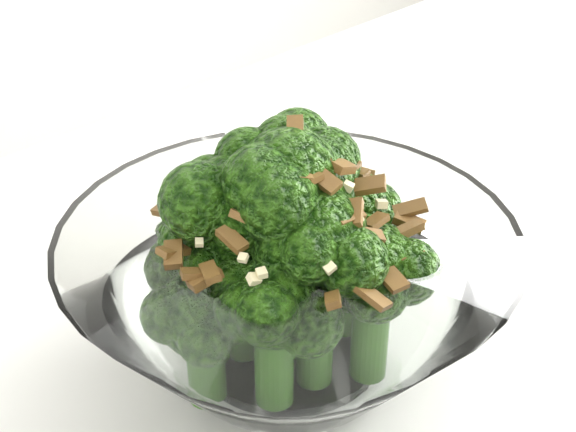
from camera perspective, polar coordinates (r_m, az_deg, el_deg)
table at (r=0.57m, az=15.02°, el=-12.55°), size 1.36×1.07×0.75m
broccoli_dish at (r=0.44m, az=-0.11°, el=-4.49°), size 0.23×0.23×0.14m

